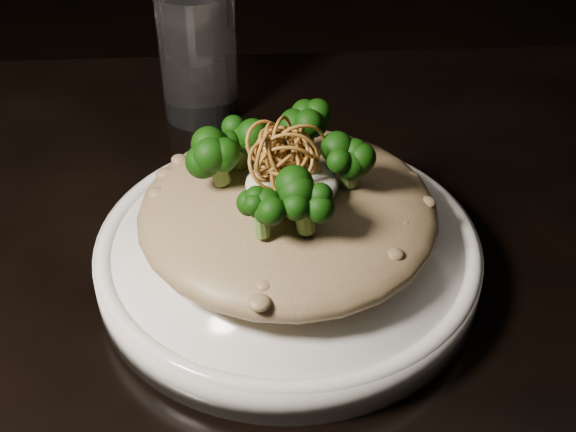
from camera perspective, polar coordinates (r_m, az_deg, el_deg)
The scene contains 7 objects.
table at distance 0.66m, azimuth -5.81°, elevation -11.86°, with size 1.10×0.80×0.75m.
plate at distance 0.61m, azimuth 0.00°, elevation -2.93°, with size 0.29×0.29×0.03m, color white.
risotto at distance 0.59m, azimuth -0.00°, elevation 0.26°, with size 0.22×0.22×0.05m, color brown.
broccoli at distance 0.56m, azimuth -0.27°, elevation 3.65°, with size 0.12×0.12×0.04m, color black, non-canonical shape.
cheese at distance 0.56m, azimuth 0.26°, elevation 2.33°, with size 0.07×0.07×0.02m, color silver.
shallots at distance 0.55m, azimuth -0.36°, elevation 4.91°, with size 0.06×0.06×0.04m, color brown, non-canonical shape.
drinking_glass at distance 0.78m, azimuth -6.41°, elevation 11.37°, with size 0.07×0.07×0.13m, color white.
Camera 1 is at (0.04, -0.42, 1.17)m, focal length 50.00 mm.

